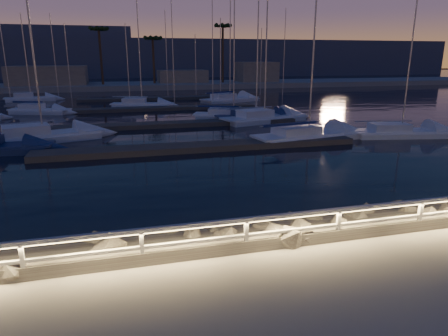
{
  "coord_description": "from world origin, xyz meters",
  "views": [
    {
      "loc": [
        -5.35,
        -10.18,
        5.53
      ],
      "look_at": [
        -1.62,
        4.0,
        1.44
      ],
      "focal_mm": 32.0,
      "sensor_mm": 36.0,
      "label": 1
    }
  ],
  "objects_px": {
    "sailboat_d": "(399,131)",
    "sailboat_f": "(40,135)",
    "sailboat_i": "(38,110)",
    "sailboat_n": "(141,104)",
    "sailboat_m": "(29,98)",
    "sailboat_h": "(306,135)",
    "sailboat_c": "(262,117)",
    "sailboat_l": "(231,115)",
    "sailboat_g": "(254,116)",
    "guard_rail": "(307,220)",
    "sailboat_k": "(229,99)"
  },
  "relations": [
    {
      "from": "sailboat_i",
      "to": "sailboat_m",
      "type": "distance_m",
      "value": 15.11
    },
    {
      "from": "sailboat_c",
      "to": "sailboat_g",
      "type": "distance_m",
      "value": 1.26
    },
    {
      "from": "sailboat_c",
      "to": "sailboat_l",
      "type": "xyz_separation_m",
      "value": [
        -2.36,
        2.72,
        -0.04
      ]
    },
    {
      "from": "sailboat_c",
      "to": "sailboat_f",
      "type": "height_order",
      "value": "sailboat_c"
    },
    {
      "from": "sailboat_d",
      "to": "sailboat_f",
      "type": "height_order",
      "value": "sailboat_f"
    },
    {
      "from": "sailboat_d",
      "to": "sailboat_c",
      "type": "bearing_deg",
      "value": 140.24
    },
    {
      "from": "guard_rail",
      "to": "sailboat_d",
      "type": "xyz_separation_m",
      "value": [
        16.17,
        16.63,
        -0.97
      ]
    },
    {
      "from": "sailboat_m",
      "to": "sailboat_h",
      "type": "bearing_deg",
      "value": -62.69
    },
    {
      "from": "sailboat_i",
      "to": "sailboat_m",
      "type": "height_order",
      "value": "sailboat_m"
    },
    {
      "from": "sailboat_d",
      "to": "sailboat_h",
      "type": "relative_size",
      "value": 0.9
    },
    {
      "from": "guard_rail",
      "to": "sailboat_m",
      "type": "distance_m",
      "value": 55.89
    },
    {
      "from": "sailboat_n",
      "to": "sailboat_i",
      "type": "bearing_deg",
      "value": -151.13
    },
    {
      "from": "sailboat_d",
      "to": "sailboat_k",
      "type": "height_order",
      "value": "sailboat_k"
    },
    {
      "from": "sailboat_f",
      "to": "sailboat_g",
      "type": "relative_size",
      "value": 1.08
    },
    {
      "from": "sailboat_n",
      "to": "sailboat_f",
      "type": "bearing_deg",
      "value": -98.27
    },
    {
      "from": "sailboat_l",
      "to": "guard_rail",
      "type": "bearing_deg",
      "value": -79.23
    },
    {
      "from": "sailboat_c",
      "to": "sailboat_n",
      "type": "xyz_separation_m",
      "value": [
        -10.81,
        14.73,
        -0.02
      ]
    },
    {
      "from": "sailboat_h",
      "to": "sailboat_k",
      "type": "height_order",
      "value": "sailboat_h"
    },
    {
      "from": "sailboat_i",
      "to": "sailboat_l",
      "type": "relative_size",
      "value": 0.83
    },
    {
      "from": "sailboat_d",
      "to": "sailboat_g",
      "type": "bearing_deg",
      "value": 138.6
    },
    {
      "from": "sailboat_c",
      "to": "sailboat_n",
      "type": "distance_m",
      "value": 18.27
    },
    {
      "from": "sailboat_h",
      "to": "sailboat_n",
      "type": "bearing_deg",
      "value": 104.14
    },
    {
      "from": "sailboat_h",
      "to": "sailboat_i",
      "type": "distance_m",
      "value": 30.86
    },
    {
      "from": "sailboat_i",
      "to": "sailboat_l",
      "type": "xyz_separation_m",
      "value": [
        19.86,
        -9.3,
        -0.01
      ]
    },
    {
      "from": "sailboat_i",
      "to": "sailboat_n",
      "type": "height_order",
      "value": "sailboat_n"
    },
    {
      "from": "sailboat_d",
      "to": "sailboat_l",
      "type": "distance_m",
      "value": 16.17
    },
    {
      "from": "sailboat_f",
      "to": "sailboat_g",
      "type": "height_order",
      "value": "sailboat_f"
    },
    {
      "from": "sailboat_d",
      "to": "sailboat_k",
      "type": "bearing_deg",
      "value": 113.87
    },
    {
      "from": "sailboat_g",
      "to": "sailboat_m",
      "type": "xyz_separation_m",
      "value": [
        -25.37,
        25.53,
        0.01
      ]
    },
    {
      "from": "sailboat_f",
      "to": "sailboat_l",
      "type": "distance_m",
      "value": 18.48
    },
    {
      "from": "sailboat_k",
      "to": "sailboat_m",
      "type": "height_order",
      "value": "sailboat_k"
    },
    {
      "from": "sailboat_c",
      "to": "sailboat_f",
      "type": "distance_m",
      "value": 19.87
    },
    {
      "from": "sailboat_m",
      "to": "sailboat_n",
      "type": "relative_size",
      "value": 0.93
    },
    {
      "from": "sailboat_d",
      "to": "sailboat_m",
      "type": "relative_size",
      "value": 1.13
    },
    {
      "from": "sailboat_d",
      "to": "sailboat_k",
      "type": "distance_m",
      "value": 28.46
    },
    {
      "from": "sailboat_k",
      "to": "sailboat_m",
      "type": "bearing_deg",
      "value": 139.11
    },
    {
      "from": "guard_rail",
      "to": "sailboat_g",
      "type": "xyz_separation_m",
      "value": [
        7.73,
        27.5,
        -0.95
      ]
    },
    {
      "from": "sailboat_g",
      "to": "sailboat_f",
      "type": "bearing_deg",
      "value": -163.7
    },
    {
      "from": "guard_rail",
      "to": "sailboat_d",
      "type": "distance_m",
      "value": 23.21
    },
    {
      "from": "sailboat_k",
      "to": "sailboat_n",
      "type": "xyz_separation_m",
      "value": [
        -12.35,
        -3.29,
        -0.02
      ]
    },
    {
      "from": "sailboat_g",
      "to": "sailboat_n",
      "type": "distance_m",
      "value": 17.06
    },
    {
      "from": "sailboat_f",
      "to": "sailboat_m",
      "type": "distance_m",
      "value": 31.93
    },
    {
      "from": "sailboat_c",
      "to": "sailboat_n",
      "type": "relative_size",
      "value": 1.16
    },
    {
      "from": "sailboat_n",
      "to": "sailboat_d",
      "type": "bearing_deg",
      "value": -36.85
    },
    {
      "from": "guard_rail",
      "to": "sailboat_h",
      "type": "distance_m",
      "value": 19.02
    },
    {
      "from": "guard_rail",
      "to": "sailboat_k",
      "type": "distance_m",
      "value": 45.41
    },
    {
      "from": "sailboat_h",
      "to": "sailboat_n",
      "type": "xyz_separation_m",
      "value": [
        -10.95,
        23.97,
        -0.0
      ]
    },
    {
      "from": "sailboat_k",
      "to": "sailboat_d",
      "type": "bearing_deg",
      "value": -100.18
    },
    {
      "from": "sailboat_d",
      "to": "sailboat_l",
      "type": "xyz_separation_m",
      "value": [
        -10.35,
        12.42,
        0.0
      ]
    },
    {
      "from": "sailboat_h",
      "to": "sailboat_l",
      "type": "height_order",
      "value": "sailboat_h"
    }
  ]
}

